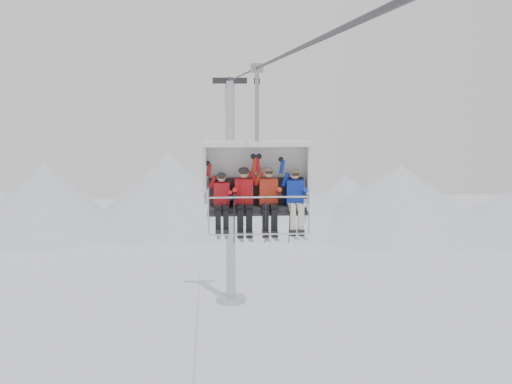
{
  "coord_description": "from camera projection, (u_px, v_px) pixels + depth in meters",
  "views": [
    {
      "loc": [
        -1.08,
        -15.64,
        12.81
      ],
      "look_at": [
        0.0,
        0.0,
        10.29
      ],
      "focal_mm": 45.0,
      "sensor_mm": 36.0,
      "label": 1
    }
  ],
  "objects": [
    {
      "name": "skier_far_right",
      "position": [
        295.0,
        198.0,
        15.47
      ],
      "size": [
        0.41,
        1.69,
        1.64
      ],
      "color": "#112CAC",
      "rests_on": "chairlift_carrier"
    },
    {
      "name": "skier_center_right",
      "position": [
        269.0,
        197.0,
        15.43
      ],
      "size": [
        0.44,
        1.69,
        1.73
      ],
      "color": "#B02B17",
      "rests_on": "chairlift_carrier"
    },
    {
      "name": "lift_tower_right",
      "position": [
        231.0,
        208.0,
        38.26
      ],
      "size": [
        2.0,
        1.8,
        13.48
      ],
      "color": "#AFB1B6",
      "rests_on": "ground"
    },
    {
      "name": "haul_cable",
      "position": [
        256.0,
        69.0,
        15.4
      ],
      "size": [
        0.06,
        50.0,
        0.06
      ],
      "primitive_type": "cylinder",
      "rotation": [
        1.57,
        0.0,
        0.0
      ],
      "color": "#2A2B2F",
      "rests_on": "lift_tower_left"
    },
    {
      "name": "chairlift_carrier",
      "position": [
        256.0,
        176.0,
        15.64
      ],
      "size": [
        2.58,
        1.17,
        3.98
      ],
      "color": "black",
      "rests_on": "haul_cable"
    },
    {
      "name": "ridgeline",
      "position": [
        207.0,
        200.0,
        58.37
      ],
      "size": [
        72.0,
        21.0,
        7.0
      ],
      "color": "silver",
      "rests_on": "ground"
    },
    {
      "name": "skier_center_left",
      "position": [
        244.0,
        197.0,
        15.39
      ],
      "size": [
        0.44,
        1.69,
        1.73
      ],
      "color": "#B01016",
      "rests_on": "chairlift_carrier"
    },
    {
      "name": "skier_far_left",
      "position": [
        222.0,
        200.0,
        15.35
      ],
      "size": [
        0.39,
        1.69,
        1.55
      ],
      "color": "#A8131A",
      "rests_on": "chairlift_carrier"
    }
  ]
}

